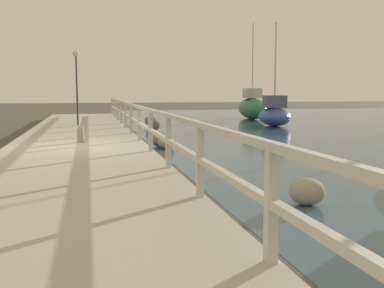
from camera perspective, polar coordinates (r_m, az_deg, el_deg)
ground_plane at (r=12.31m, az=-14.36°, el=-1.77°), size 120.00×120.00×0.00m
dock_walkway at (r=12.29m, az=-14.38°, el=-1.07°), size 3.79×36.00×0.31m
railing at (r=12.30m, az=-6.09°, el=3.13°), size 0.10×32.50×1.04m
boulder_near_dock at (r=14.43m, az=-4.03°, el=0.58°), size 0.63×0.57×0.47m
boulder_downstream at (r=20.47m, az=-4.97°, el=2.42°), size 0.68×0.61×0.51m
boulder_upstream at (r=24.10m, az=-5.30°, el=3.02°), size 0.64×0.58×0.48m
boulder_mid_strip at (r=13.92m, az=-3.28°, el=0.21°), size 0.53×0.48×0.40m
boulder_water_edge at (r=7.26m, az=14.37°, el=-5.88°), size 0.57×0.51×0.42m
mooring_bollard at (r=13.29m, az=-13.96°, el=1.24°), size 0.19×0.19×0.49m
dock_lamp at (r=20.20m, az=-14.48°, el=9.26°), size 0.28×0.28×3.23m
sailboat_green at (r=29.33m, az=7.62°, el=4.66°), size 2.13×5.72×6.06m
sailboat_blue at (r=23.52m, az=10.42°, el=3.70°), size 2.13×3.39×5.22m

